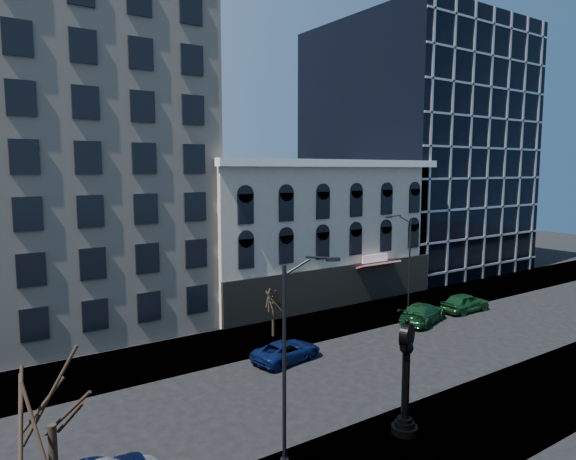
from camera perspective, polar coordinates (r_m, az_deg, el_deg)
ground at (r=29.06m, az=1.27°, el=-16.93°), size 160.00×160.00×0.00m
sidewalk_far at (r=35.40m, az=-6.50°, el=-12.45°), size 160.00×6.00×0.12m
sidewalk_near at (r=23.70m, az=13.61°, el=-22.76°), size 160.00×6.00×0.12m
cream_tower at (r=42.28m, az=-21.91°, el=16.68°), size 15.90×15.40×42.50m
victorian_row at (r=46.88m, az=1.85°, el=-0.23°), size 22.60×11.19×12.50m
glass_office at (r=63.84m, az=13.90°, el=8.61°), size 20.00×20.15×28.00m
street_clock at (r=23.85m, az=12.94°, el=-16.13°), size 1.17×1.17×5.17m
street_lamp_near at (r=19.57m, az=1.37°, el=-8.49°), size 2.09×1.01×8.48m
street_lamp_far at (r=42.27m, az=12.70°, el=-0.82°), size 2.01×0.94×8.10m
bare_tree_near at (r=16.48m, az=-24.95°, el=-16.11°), size 4.09×4.09×7.03m
bare_tree_far at (r=35.74m, az=-1.68°, el=-7.24°), size 2.26×2.26×3.87m
car_far_a at (r=32.20m, az=-0.14°, el=-13.29°), size 4.89×2.86×1.28m
car_far_b at (r=41.04m, az=14.73°, el=-8.90°), size 5.72×3.81×1.54m
car_far_c at (r=45.11m, az=19.06°, el=-7.62°), size 4.59×1.88×1.56m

